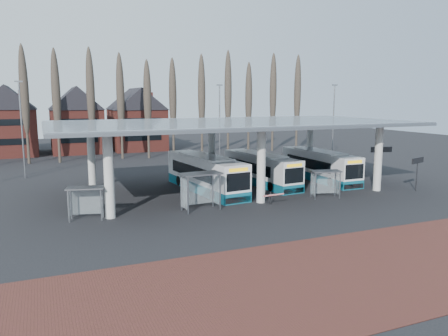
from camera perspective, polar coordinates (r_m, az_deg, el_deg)
name	(u,v)px	position (r m, az deg, el deg)	size (l,w,h in m)	color
ground	(276,209)	(33.69, 6.80, -5.40)	(140.00, 140.00, 0.00)	black
brick_strip	(392,264)	(24.49, 21.07, -11.58)	(70.00, 10.00, 0.03)	#512520
station_canopy	(233,128)	(39.86, 1.25, 5.20)	(32.00, 16.00, 6.34)	silver
poplar_row	(162,95)	(63.41, -8.12, 9.37)	(45.10, 1.10, 14.50)	#473D33
townhouse_row	(43,114)	(72.35, -22.60, 6.48)	(36.80, 10.30, 12.25)	maroon
lamp_post_a	(22,128)	(50.43, -24.90, 4.79)	(0.80, 0.16, 10.17)	slate
lamp_post_b	(220,121)	(58.75, -0.58, 6.13)	(0.80, 0.16, 10.17)	slate
lamp_post_c	(333,121)	(60.45, 14.09, 5.94)	(0.80, 0.16, 10.17)	slate
bus_1	(205,174)	(39.93, -2.49, -0.79)	(3.77, 11.96, 3.27)	white
bus_2	(260,169)	(43.29, 4.75, -0.18)	(3.27, 11.10, 3.04)	white
bus_3	(319,166)	(46.36, 12.30, 0.28)	(2.40, 11.04, 3.07)	white
shelter_0	(86,196)	(31.92, -17.62, -3.47)	(2.72, 1.77, 2.33)	gray
shelter_1	(200,183)	(32.99, -3.18, -1.95)	(3.22, 1.83, 2.87)	gray
shelter_2	(325,178)	(38.08, 13.07, -1.26)	(2.75, 1.83, 2.34)	gray
info_sign_0	(418,163)	(43.29, 23.97, 0.60)	(2.00, 0.75, 3.08)	black
info_sign_1	(381,152)	(48.48, 19.85, 1.98)	(2.22, 0.76, 3.38)	black
barrier	(273,196)	(34.72, 6.36, -3.62)	(2.03, 0.63, 1.01)	black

